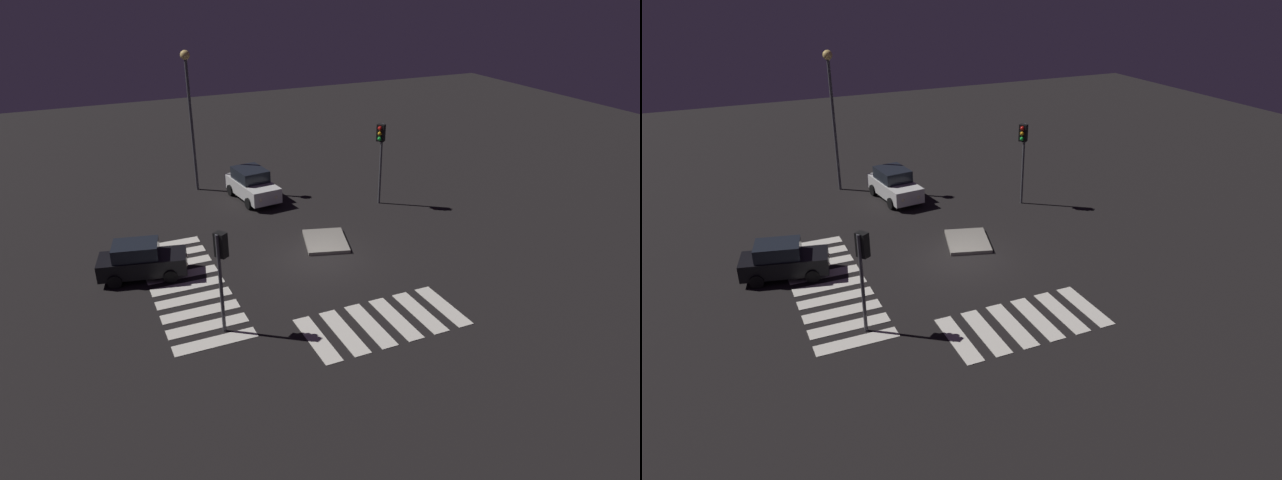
# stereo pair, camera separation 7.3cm
# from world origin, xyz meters

# --- Properties ---
(ground_plane) EXTENTS (80.00, 80.00, 0.00)m
(ground_plane) POSITION_xyz_m (0.00, 0.00, 0.00)
(ground_plane) COLOR black
(traffic_island) EXTENTS (3.23, 2.76, 0.18)m
(traffic_island) POSITION_xyz_m (-1.50, 0.99, 0.09)
(traffic_island) COLOR gray
(traffic_island) RESTS_ON ground
(car_black) EXTENTS (2.46, 4.11, 1.69)m
(car_black) POSITION_xyz_m (-1.70, -8.06, 0.83)
(car_black) COLOR black
(car_black) RESTS_ON ground
(car_white) EXTENTS (4.40, 2.40, 1.85)m
(car_white) POSITION_xyz_m (-8.91, -0.44, 0.91)
(car_white) COLOR silver
(car_white) RESTS_ON ground
(traffic_light_east) EXTENTS (0.54, 0.53, 4.12)m
(traffic_light_east) POSITION_xyz_m (3.95, -5.78, 3.13)
(traffic_light_east) COLOR #47474C
(traffic_light_east) RESTS_ON ground
(traffic_light_west) EXTENTS (0.54, 0.53, 4.79)m
(traffic_light_west) POSITION_xyz_m (-5.06, 6.08, 3.62)
(traffic_light_west) COLOR #47474C
(traffic_light_west) RESTS_ON ground
(street_lamp) EXTENTS (0.56, 0.56, 8.45)m
(street_lamp) POSITION_xyz_m (-11.90, -3.09, 5.69)
(street_lamp) COLOR #47474C
(street_lamp) RESTS_ON ground
(crosswalk_near) EXTENTS (9.90, 3.20, 0.02)m
(crosswalk_near) POSITION_xyz_m (0.00, -6.42, 0.01)
(crosswalk_near) COLOR silver
(crosswalk_near) RESTS_ON ground
(crosswalk_side) EXTENTS (3.20, 6.45, 0.02)m
(crosswalk_side) POSITION_xyz_m (6.05, -0.00, 0.01)
(crosswalk_side) COLOR silver
(crosswalk_side) RESTS_ON ground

